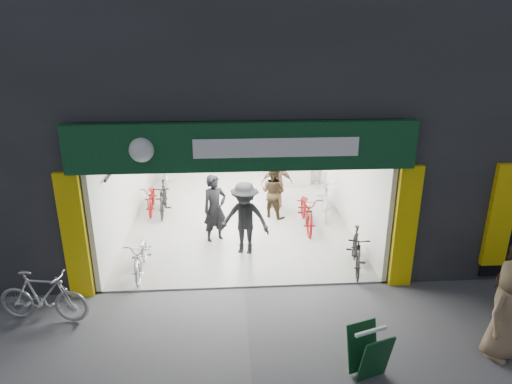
{
  "coord_description": "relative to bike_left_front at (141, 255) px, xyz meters",
  "views": [
    {
      "loc": [
        -0.3,
        -8.19,
        5.11
      ],
      "look_at": [
        0.35,
        1.5,
        1.57
      ],
      "focal_mm": 32.0,
      "sensor_mm": 36.0,
      "label": 1
    }
  ],
  "objects": [
    {
      "name": "building",
      "position": [
        3.11,
        4.19,
        3.89
      ],
      "size": [
        17.0,
        10.27,
        8.0
      ],
      "color": "#232326",
      "rests_on": "ground"
    },
    {
      "name": "customer_c",
      "position": [
        2.29,
        0.74,
        0.47
      ],
      "size": [
        1.29,
        0.94,
        1.79
      ],
      "primitive_type": "imported",
      "rotation": [
        0.0,
        0.0,
        -0.26
      ],
      "color": "black",
      "rests_on": "ground"
    },
    {
      "name": "customer_b",
      "position": [
        3.18,
        2.87,
        0.33
      ],
      "size": [
        0.93,
        0.88,
        1.51
      ],
      "primitive_type": "imported",
      "rotation": [
        0.0,
        0.0,
        2.55
      ],
      "color": "#362A18",
      "rests_on": "ground"
    },
    {
      "name": "bike_left_back",
      "position": [
        -0.16,
        5.61,
        0.13
      ],
      "size": [
        0.84,
        1.93,
        1.12
      ],
      "primitive_type": "imported",
      "rotation": [
        0.0,
        0.0,
        0.18
      ],
      "color": "#A7A8AC",
      "rests_on": "ground"
    },
    {
      "name": "pedestrian_near",
      "position": [
        6.3,
        -3.11,
        0.43
      ],
      "size": [
        0.99,
        0.87,
        1.71
      ],
      "primitive_type": "imported",
      "rotation": [
        0.0,
        0.0,
        0.49
      ],
      "color": "#846A4C",
      "rests_on": "ground"
    },
    {
      "name": "customer_a",
      "position": [
        1.58,
        1.46,
        0.44
      ],
      "size": [
        0.76,
        0.68,
        1.74
      ],
      "primitive_type": "imported",
      "rotation": [
        0.0,
        0.0,
        0.53
      ],
      "color": "black",
      "rests_on": "ground"
    },
    {
      "name": "parked_bike",
      "position": [
        -1.48,
        -1.64,
        0.08
      ],
      "size": [
        1.74,
        0.74,
        1.02
      ],
      "primitive_type": "imported",
      "rotation": [
        0.0,
        0.0,
        1.41
      ],
      "color": "#AEADB2",
      "rests_on": "ground"
    },
    {
      "name": "customer_d",
      "position": [
        3.36,
        3.55,
        0.36
      ],
      "size": [
        0.94,
        0.42,
        1.58
      ],
      "primitive_type": "imported",
      "rotation": [
        0.0,
        0.0,
        3.11
      ],
      "color": "#9A7C59",
      "rests_on": "ground"
    },
    {
      "name": "bike_left_midfront",
      "position": [
        0.07,
        3.31,
        0.05
      ],
      "size": [
        0.5,
        1.6,
        0.95
      ],
      "primitive_type": "imported",
      "rotation": [
        0.0,
        0.0,
        0.03
      ],
      "color": "black",
      "rests_on": "ground"
    },
    {
      "name": "bike_right_front",
      "position": [
        4.7,
        -0.2,
        0.04
      ],
      "size": [
        0.74,
        1.62,
        0.94
      ],
      "primitive_type": "imported",
      "rotation": [
        0.0,
        0.0,
        -0.2
      ],
      "color": "black",
      "rests_on": "ground"
    },
    {
      "name": "bike_left_front",
      "position": [
        0.0,
        0.0,
        0.0
      ],
      "size": [
        0.64,
        1.66,
        0.86
      ],
      "primitive_type": "imported",
      "rotation": [
        0.0,
        0.0,
        0.05
      ],
      "color": "silver",
      "rests_on": "ground"
    },
    {
      "name": "bike_left_midback",
      "position": [
        -0.3,
        3.58,
        -0.01
      ],
      "size": [
        0.67,
        1.64,
        0.84
      ],
      "primitive_type": "imported",
      "rotation": [
        0.0,
        0.0,
        0.07
      ],
      "color": "#9A0F0E",
      "rests_on": "ground"
    },
    {
      "name": "bike_right_mid",
      "position": [
        4.0,
        2.13,
        0.07
      ],
      "size": [
        0.72,
        1.91,
        0.99
      ],
      "primitive_type": "imported",
      "rotation": [
        0.0,
        0.0,
        -0.03
      ],
      "color": "maroon",
      "rests_on": "ground"
    },
    {
      "name": "bike_right_back",
      "position": [
        4.67,
        3.01,
        0.15
      ],
      "size": [
        0.86,
        2.0,
        1.17
      ],
      "primitive_type": "imported",
      "rotation": [
        0.0,
        0.0,
        -0.16
      ],
      "color": "#B4B4B9",
      "rests_on": "ground"
    },
    {
      "name": "sandwich_board",
      "position": [
        4.0,
        -3.43,
        0.02
      ],
      "size": [
        0.66,
        0.67,
        0.81
      ],
      "rotation": [
        0.0,
        0.0,
        0.32
      ],
      "color": "#0D371A",
      "rests_on": "ground"
    },
    {
      "name": "ground",
      "position": [
        2.2,
        -0.8,
        -0.43
      ],
      "size": [
        60.0,
        60.0,
        0.0
      ],
      "primitive_type": "plane",
      "color": "#56565B",
      "rests_on": "ground"
    }
  ]
}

